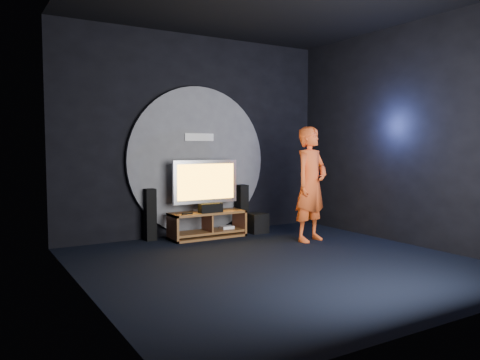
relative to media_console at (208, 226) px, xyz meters
name	(u,v)px	position (x,y,z in m)	size (l,w,h in m)	color
floor	(278,263)	(0.01, -2.05, -0.20)	(5.00, 5.00, 0.00)	black
back_wall	(196,136)	(0.01, 0.45, 1.55)	(5.00, 0.04, 3.50)	black
front_wall	(451,124)	(0.01, -4.55, 1.55)	(5.00, 0.04, 3.50)	black
left_wall	(83,128)	(-2.49, -2.05, 1.55)	(0.04, 5.00, 3.50)	black
right_wall	(408,134)	(2.51, -2.05, 1.55)	(0.04, 5.00, 3.50)	black
wall_disc_panel	(198,161)	(0.01, 0.39, 1.11)	(2.60, 0.11, 2.60)	#515156
media_console	(208,226)	(0.00, 0.00, 0.00)	(1.32, 0.45, 0.45)	brown
tv	(205,183)	(-0.01, 0.07, 0.73)	(1.19, 0.22, 0.88)	silver
center_speaker	(210,208)	(-0.01, -0.12, 0.33)	(0.40, 0.15, 0.15)	black
remote	(187,214)	(-0.44, -0.12, 0.27)	(0.18, 0.05, 0.02)	black
tower_speaker_left	(150,214)	(-0.92, 0.30, 0.24)	(0.17, 0.19, 0.86)	black
tower_speaker_right	(242,208)	(0.79, 0.17, 0.24)	(0.17, 0.19, 0.86)	black
subwoofer	(257,223)	(0.97, -0.06, -0.02)	(0.32, 0.32, 0.36)	black
player	(311,184)	(1.34, -1.11, 0.75)	(0.69, 0.45, 1.88)	#E6521F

